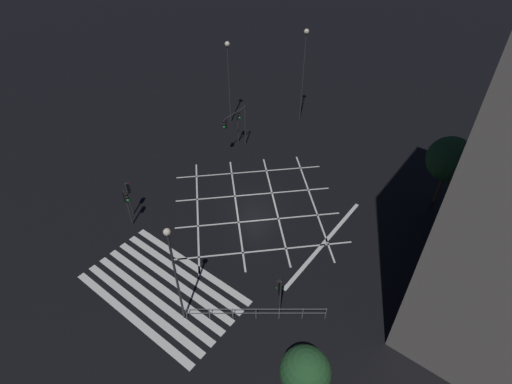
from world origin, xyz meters
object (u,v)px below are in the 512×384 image
Objects in this scene: traffic_light_sw_cross at (129,192)px; street_tree_far at (450,159)px; traffic_light_nw_cross at (234,123)px; street_lamp_east at (174,266)px; traffic_light_sw_main at (127,201)px; street_tree_near at (305,372)px; traffic_light_se_main at (279,290)px; street_lamp_far at (304,61)px; street_lamp_west at (228,69)px; traffic_light_nw_main at (238,120)px.

street_tree_far is (19.10, 16.57, 2.08)m from traffic_light_sw_cross.
traffic_light_nw_cross is 18.85m from street_tree_far.
traffic_light_sw_main is at bearing 159.45° from street_lamp_east.
street_tree_near is (18.00, -3.49, 1.25)m from traffic_light_sw_main.
traffic_light_nw_cross is at bearing -41.77° from traffic_light_se_main.
traffic_light_sw_cross is at bearing 156.99° from street_lamp_east.
traffic_light_se_main is at bearing 48.23° from traffic_light_nw_cross.
traffic_light_sw_main is 22.52m from street_lamp_far.
traffic_light_nw_cross is 18.96m from street_lamp_east.
traffic_light_sw_main is at bearing 0.55° from traffic_light_nw_cross.
street_tree_far reaches higher than traffic_light_sw_main.
street_lamp_east is 26.72m from street_lamp_far.
street_lamp_far reaches higher than street_tree_near.
traffic_light_nw_main is at bearing -38.26° from street_lamp_west.
traffic_light_sw_main is (0.83, -14.34, -0.21)m from traffic_light_nw_main.
street_tree_far is (0.14, 20.93, 0.65)m from street_tree_near.
traffic_light_nw_main is at bearing -43.48° from traffic_light_se_main.
traffic_light_nw_cross reaches higher than traffic_light_sw_cross.
street_lamp_far reaches higher than street_lamp_east.
street_lamp_far is 30.53m from street_tree_near.
traffic_light_nw_cross is (-13.92, 12.43, 0.92)m from traffic_light_se_main.
traffic_light_se_main is at bearing 41.00° from street_lamp_east.
traffic_light_nw_cross is 0.71× the size of street_tree_far.
street_lamp_west reaches higher than traffic_light_nw_main.
traffic_light_sw_cross is at bearing 167.04° from street_tree_near.
traffic_light_sw_cross is 1.31m from traffic_light_sw_main.
traffic_light_se_main is at bearing -42.57° from street_lamp_west.
traffic_light_sw_main is at bearing 169.02° from street_tree_near.
street_lamp_west reaches higher than traffic_light_nw_cross.
traffic_light_sw_cross is at bearing -78.67° from street_lamp_west.
traffic_light_nw_main is at bearing -0.56° from traffic_light_sw_cross.
street_tree_far is at bearing 103.96° from traffic_light_nw_cross.
street_lamp_far is at bearing 169.57° from traffic_light_nw_cross.
traffic_light_sw_cross is 12.10m from traffic_light_nw_cross.
traffic_light_nw_cross reaches higher than traffic_light_nw_main.
street_lamp_east is (-4.53, -3.94, 2.71)m from traffic_light_se_main.
street_lamp_east is at bearing -73.22° from street_lamp_far.
traffic_light_nw_main is 5.51m from street_lamp_west.
traffic_light_nw_cross is 1.26× the size of traffic_light_sw_main.
street_tree_near is (22.19, -20.49, -2.42)m from street_lamp_west.
street_tree_near reaches higher than traffic_light_se_main.
street_tree_far is at bearing 89.63° from street_tree_near.
traffic_light_nw_cross is at bearing 119.82° from street_lamp_east.
traffic_light_sw_cross is 16.89m from street_lamp_west.
street_lamp_west is at bearing -42.57° from traffic_light_se_main.
street_tree_far is (18.97, 3.09, 1.70)m from traffic_light_nw_main.
street_lamp_far is at bearing -6.80° from traffic_light_sw_cross.
street_lamp_far reaches higher than traffic_light_nw_cross.
street_lamp_east is (9.38, -16.37, 1.79)m from traffic_light_nw_cross.
traffic_light_sw_cross is at bearing -90.56° from traffic_light_nw_main.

